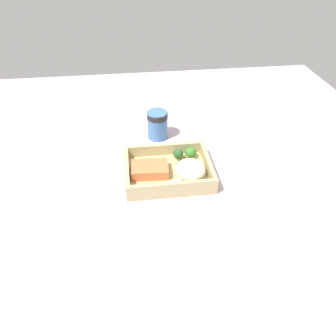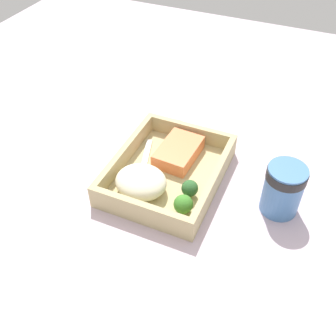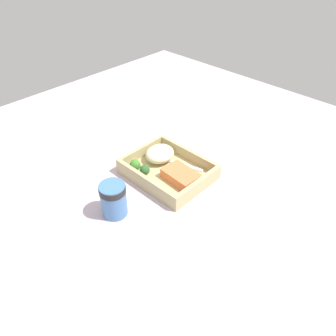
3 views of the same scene
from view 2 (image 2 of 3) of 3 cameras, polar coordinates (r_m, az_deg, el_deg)
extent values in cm
cube|color=#C3ADBC|center=(76.84, 0.00, -2.02)|extent=(160.00, 160.00, 2.00)
cube|color=tan|center=(75.71, 0.00, -1.16)|extent=(24.66, 19.61, 1.20)
cube|color=tan|center=(77.27, -6.27, 2.02)|extent=(24.66, 1.20, 3.57)
cube|color=tan|center=(71.91, 6.74, -1.84)|extent=(24.66, 1.20, 3.57)
cube|color=tan|center=(82.41, 3.28, 5.25)|extent=(1.20, 17.21, 3.57)
cube|color=tan|center=(66.76, -4.05, -6.13)|extent=(1.20, 17.21, 3.57)
cube|color=#EE7745|center=(77.88, 1.58, 2.36)|extent=(10.75, 7.49, 2.87)
ellipsoid|color=beige|center=(70.61, -3.95, -2.02)|extent=(8.46, 9.44, 4.64)
cylinder|color=#7EA163|center=(68.37, 2.20, -6.08)|extent=(1.28, 1.28, 1.05)
sphere|color=#3D7E2A|center=(67.28, 2.23, -5.27)|extent=(3.36, 3.36, 3.36)
cylinder|color=#81A552|center=(70.83, 3.14, -3.77)|extent=(1.14, 1.14, 1.24)
sphere|color=#2C5B2B|center=(69.78, 3.18, -2.95)|extent=(3.01, 3.01, 3.01)
cube|color=white|center=(78.00, -3.32, 1.17)|extent=(12.16, 4.76, 0.44)
cube|color=white|center=(72.41, -4.26, -2.98)|extent=(3.90, 3.12, 0.44)
cylinder|color=#4777AF|center=(70.16, 16.33, -3.02)|extent=(6.66, 6.66, 9.58)
cylinder|color=black|center=(67.76, 16.90, -0.95)|extent=(6.86, 6.86, 1.72)
cube|color=white|center=(93.94, 2.86, 8.44)|extent=(11.94, 16.25, 0.24)
camera|label=1|loc=(1.13, -45.49, 37.22)|focal=35.00mm
camera|label=3|loc=(1.09, 53.97, 35.02)|focal=35.00mm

